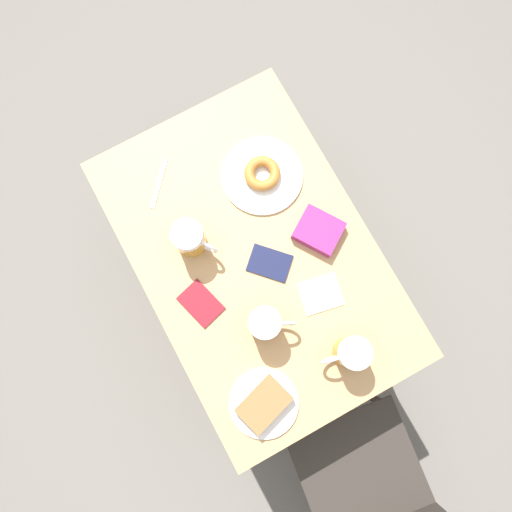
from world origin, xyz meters
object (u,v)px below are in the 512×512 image
at_px(beer_mug_center, 266,324).
at_px(napkin_folded, 321,294).
at_px(beer_mug_right, 351,353).
at_px(blue_pouch, 319,231).
at_px(beer_mug_left, 190,239).
at_px(plate_with_donut, 262,175).
at_px(chair, 378,511).
at_px(plate_with_cake, 264,404).
at_px(fork, 159,184).
at_px(passport_near_edge, 201,303).
at_px(passport_far_edge, 270,263).

relative_size(beer_mug_center, napkin_folded, 0.99).
xyz_separation_m(beer_mug_right, napkin_folded, (-0.02, -0.19, -0.07)).
relative_size(beer_mug_center, blue_pouch, 0.79).
bearing_deg(beer_mug_left, plate_with_donut, -163.26).
bearing_deg(beer_mug_left, napkin_folded, 129.39).
bearing_deg(blue_pouch, plate_with_donut, -75.08).
distance_m(chair, beer_mug_left, 1.05).
relative_size(chair, napkin_folded, 6.29).
relative_size(beer_mug_center, beer_mug_right, 0.98).
relative_size(beer_mug_left, napkin_folded, 0.99).
bearing_deg(plate_with_cake, beer_mug_right, -178.17).
distance_m(beer_mug_center, fork, 0.56).
bearing_deg(plate_with_donut, plate_with_cake, 61.64).
bearing_deg(napkin_folded, plate_with_donut, -93.31).
xyz_separation_m(beer_mug_center, passport_near_edge, (0.14, -0.15, -0.07)).
relative_size(plate_with_donut, beer_mug_left, 1.89).
relative_size(fork, passport_near_edge, 0.91).
height_order(chair, beer_mug_right, chair).
bearing_deg(beer_mug_right, beer_mug_center, -47.56).
distance_m(plate_with_donut, beer_mug_right, 0.60).
distance_m(beer_mug_center, passport_far_edge, 0.20).
bearing_deg(beer_mug_center, beer_mug_right, 132.44).
distance_m(plate_with_cake, beer_mug_left, 0.53).
distance_m(plate_with_cake, fork, 0.74).
height_order(beer_mug_center, napkin_folded, beer_mug_center).
xyz_separation_m(beer_mug_center, passport_far_edge, (-0.10, -0.16, -0.07)).
relative_size(napkin_folded, blue_pouch, 0.80).
xyz_separation_m(plate_with_donut, beer_mug_center, (0.22, 0.41, 0.06)).
xyz_separation_m(chair, plate_with_donut, (-0.18, -1.10, 0.21)).
xyz_separation_m(plate_with_cake, passport_far_edge, (-0.21, -0.35, -0.02)).
relative_size(plate_with_donut, napkin_folded, 1.87).
height_order(chair, blue_pouch, chair).
relative_size(plate_with_cake, beer_mug_left, 1.49).
bearing_deg(blue_pouch, beer_mug_right, 73.27).
height_order(fork, passport_near_edge, passport_near_edge).
distance_m(plate_with_cake, napkin_folded, 0.36).
bearing_deg(fork, plate_with_cake, 87.52).
distance_m(passport_near_edge, passport_far_edge, 0.24).
height_order(plate_with_donut, fork, plate_with_donut).
bearing_deg(passport_near_edge, beer_mug_right, 132.90).
height_order(passport_far_edge, blue_pouch, blue_pouch).
bearing_deg(beer_mug_left, blue_pouch, 156.52).
bearing_deg(chair, plate_with_donut, -91.63).
relative_size(plate_with_donut, passport_far_edge, 1.69).
distance_m(beer_mug_left, passport_near_edge, 0.20).
distance_m(beer_mug_right, fork, 0.78).
relative_size(beer_mug_right, blue_pouch, 0.81).
xyz_separation_m(plate_with_cake, beer_mug_center, (-0.11, -0.20, 0.05)).
height_order(plate_with_cake, plate_with_donut, plate_with_cake).
bearing_deg(napkin_folded, plate_with_cake, 32.77).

